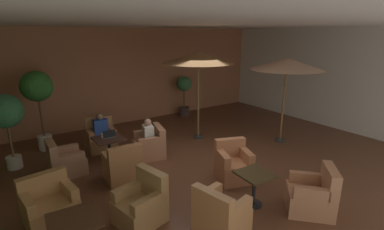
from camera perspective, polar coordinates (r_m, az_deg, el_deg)
The scene contains 25 objects.
ground_plane at distance 7.24m, azimuth 2.08°, elevation -10.05°, with size 11.30×9.15×0.02m, color brown.
wall_back_brick at distance 10.60m, azimuth -12.71°, elevation 7.75°, with size 11.30×0.08×3.43m, color #A26545.
wall_right_plain at distance 10.93m, azimuth 26.71°, elevation 6.68°, with size 0.08×9.15×3.43m, color silver.
ceiling_slab at distance 6.51m, azimuth 2.41°, elevation 18.51°, with size 11.30×9.15×0.06m, color silver.
cafe_table_front_left at distance 7.42m, azimuth -16.61°, elevation -5.62°, with size 0.72×0.72×0.67m.
armchair_front_left_north at distance 6.56m, azimuth -13.92°, elevation -10.26°, with size 0.78×0.77×0.90m.
armchair_front_left_east at distance 7.65m, azimuth -8.52°, elevation -6.17°, with size 0.90×0.93×0.83m.
armchair_front_left_south at distance 8.48m, azimuth -18.03°, elevation -4.46°, with size 0.84×0.87×0.89m.
armchair_front_left_west at distance 7.29m, azimuth -24.50°, elevation -8.69°, with size 0.76×0.74×0.85m.
cafe_table_front_right at distance 5.57m, azimuth 12.65°, elevation -13.11°, with size 0.64×0.64×0.67m.
armchair_front_right_north at distance 5.80m, azimuth 23.44°, elevation -14.90°, with size 1.05×1.05×0.91m.
armchair_front_right_east at distance 6.49m, azimuth 8.44°, elevation -10.09°, with size 0.93×0.94×0.88m.
armchair_front_right_south at distance 4.92m, azimuth 5.85°, elevation -19.68°, with size 0.86×0.89×0.85m.
cafe_table_mid_center at distance 4.63m, azimuth -22.82°, elevation -20.76°, with size 0.73×0.73×0.67m.
armchair_mid_center_south at distance 5.19m, azimuth -10.25°, elevation -17.58°, with size 0.89×0.86×0.91m.
armchair_mid_center_west at distance 5.68m, azimuth -27.08°, elevation -16.20°, with size 0.91×0.84×0.85m.
patio_umbrella_tall_red at distance 8.59m, azimuth 18.83°, elevation 9.77°, with size 2.08×2.08×2.55m.
patio_umbrella_center_beige at distance 8.44m, azimuth 1.37°, elevation 11.59°, with size 2.14×2.14×2.71m.
potted_tree_left_corner at distance 11.15m, azimuth -1.62°, elevation 5.10°, with size 0.60×0.60×1.61m.
potted_tree_mid_left at distance 8.70m, azimuth -29.04°, elevation 4.15°, with size 0.83×0.83×2.25m.
potted_tree_mid_right at distance 7.87m, azimuth -33.87°, elevation 0.03°, with size 0.81×0.81×1.87m.
patron_blue_shirt at distance 7.51m, azimuth -8.97°, elevation -3.48°, with size 0.32×0.40×0.66m.
patron_by_window at distance 8.31m, azimuth -18.18°, elevation -2.14°, with size 0.40×0.29×0.66m.
iced_drink_cup at distance 7.44m, azimuth -17.82°, elevation -3.98°, with size 0.08×0.08×0.11m, color white.
open_laptop at distance 7.42m, azimuth -16.67°, elevation -3.97°, with size 0.32×0.24×0.20m.
Camera 1 is at (-3.89, -5.21, 3.18)m, focal length 26.08 mm.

